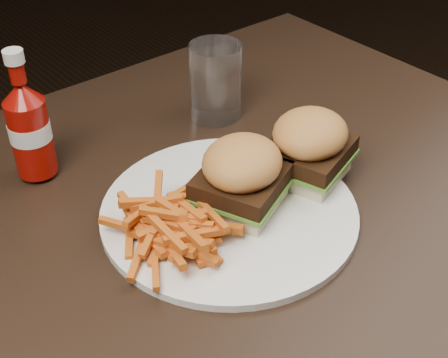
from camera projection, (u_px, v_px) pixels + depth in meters
dining_table at (163, 242)px, 0.77m from camera, size 1.20×0.80×0.04m
plate at (229, 212)px, 0.78m from camera, size 0.32×0.32×0.01m
sandwich_half_a at (241, 198)px, 0.77m from camera, size 0.12×0.12×0.02m
sandwich_half_b at (307, 168)px, 0.83m from camera, size 0.12×0.11×0.02m
fries_pile at (175, 222)px, 0.72m from camera, size 0.14×0.14×0.05m
ketchup_bottle at (31, 137)px, 0.81m from camera, size 0.07×0.07×0.11m
tumbler at (216, 83)px, 0.95m from camera, size 0.10×0.10×0.12m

